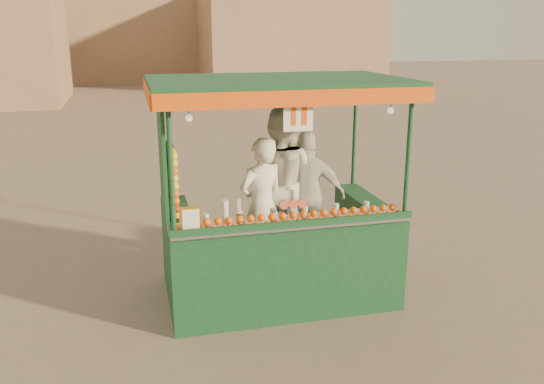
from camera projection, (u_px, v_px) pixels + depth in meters
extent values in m
plane|color=#6D5C4D|center=(267.00, 288.00, 6.79)|extent=(90.00, 90.00, 0.00)
cube|color=#987656|center=(288.00, 39.00, 30.11)|extent=(9.00, 6.00, 5.00)
cube|color=#987656|center=(113.00, 20.00, 33.31)|extent=(14.00, 7.00, 7.00)
cube|color=#0E361E|center=(277.00, 281.00, 6.64)|extent=(2.50, 1.54, 0.29)
cylinder|color=black|center=(203.00, 287.00, 6.43)|extent=(0.35, 0.10, 0.35)
cylinder|color=black|center=(346.00, 271.00, 6.83)|extent=(0.35, 0.10, 0.35)
cube|color=#0E361E|center=(292.00, 259.00, 5.91)|extent=(2.50, 0.29, 0.77)
cube|color=#0E361E|center=(179.00, 244.00, 6.32)|extent=(0.29, 1.25, 0.77)
cube|color=#0E361E|center=(363.00, 228.00, 6.84)|extent=(0.29, 1.25, 0.77)
cube|color=#B2B2B7|center=(291.00, 222.00, 5.83)|extent=(2.50, 0.44, 0.03)
cylinder|color=#0E361E|center=(171.00, 169.00, 5.24)|extent=(0.05, 0.05, 1.35)
cylinder|color=#0E361E|center=(408.00, 156.00, 5.81)|extent=(0.05, 0.05, 1.35)
cylinder|color=#0E361E|center=(161.00, 141.00, 6.59)|extent=(0.05, 0.05, 1.35)
cylinder|color=#0E361E|center=(355.00, 132.00, 7.15)|extent=(0.05, 0.05, 1.35)
cube|color=#0E361E|center=(277.00, 82.00, 6.00)|extent=(2.69, 1.73, 0.08)
cube|color=#DE4B0C|center=(301.00, 98.00, 5.22)|extent=(2.69, 0.04, 0.15)
cube|color=#DE4B0C|center=(259.00, 82.00, 6.83)|extent=(2.69, 0.04, 0.15)
cube|color=#DE4B0C|center=(148.00, 93.00, 5.71)|extent=(0.04, 1.73, 0.15)
cube|color=#DE4B0C|center=(394.00, 86.00, 6.34)|extent=(0.04, 1.73, 0.15)
cylinder|color=#D14D3F|center=(293.00, 204.00, 5.64)|extent=(0.10, 0.02, 0.10)
cube|color=gold|center=(191.00, 220.00, 5.42)|extent=(0.21, 0.02, 0.27)
cube|color=white|center=(298.00, 116.00, 5.34)|extent=(0.29, 0.01, 0.29)
sphere|color=#FFE5B2|center=(189.00, 118.00, 5.23)|extent=(0.07, 0.07, 0.07)
sphere|color=#FFE5B2|center=(391.00, 111.00, 5.70)|extent=(0.07, 0.07, 0.07)
imported|color=silver|center=(262.00, 205.00, 6.40)|extent=(0.66, 0.55, 1.56)
imported|color=silver|center=(280.00, 183.00, 6.76)|extent=(1.13, 1.09, 1.84)
imported|color=silver|center=(307.00, 195.00, 6.80)|extent=(0.98, 0.64, 1.55)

